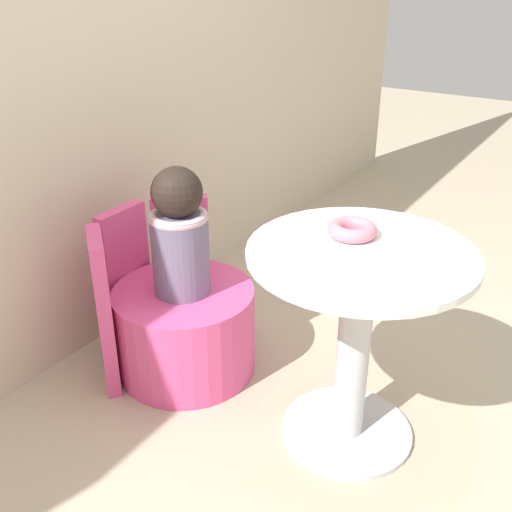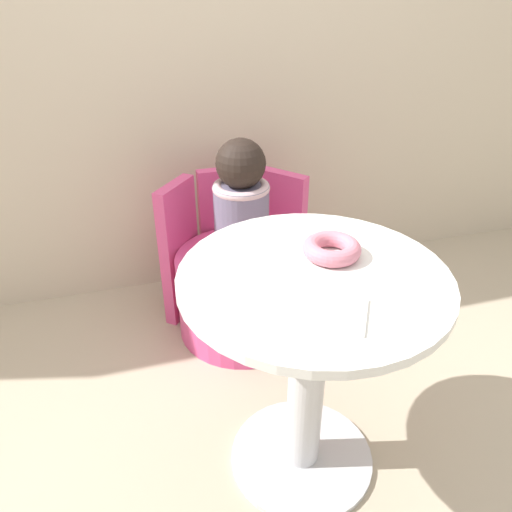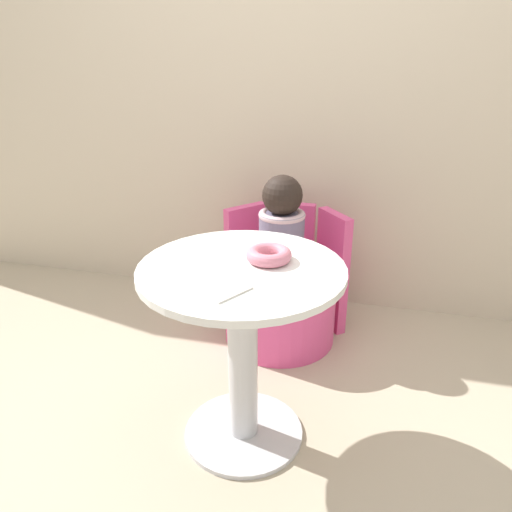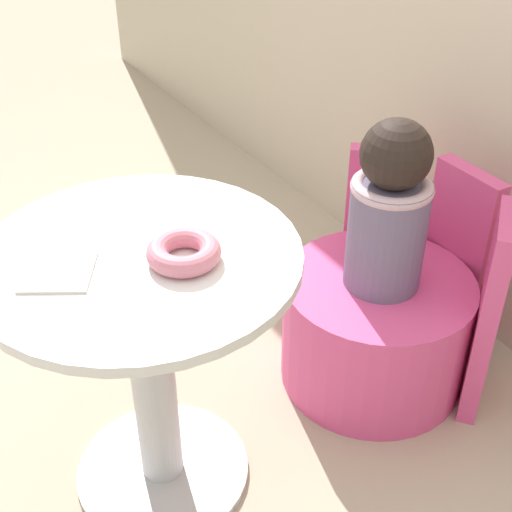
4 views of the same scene
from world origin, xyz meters
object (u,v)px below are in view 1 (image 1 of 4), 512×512
Objects in this scene: tub_chair at (185,329)px; donut at (352,229)px; child_figure at (179,234)px; round_table at (356,316)px.

tub_chair is 0.84m from donut.
child_figure is at bearing 90.00° from tub_chair.
donut is at bearing -82.59° from tub_chair.
child_figure is (0.00, 0.00, 0.41)m from tub_chair.
round_table is at bearing -137.95° from donut.
round_table is 1.30× the size of tub_chair.
child_figure is at bearing 97.41° from donut.
round_table is 0.76m from tub_chair.
donut reaches higher than tub_chair.
round_table reaches higher than tub_chair.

